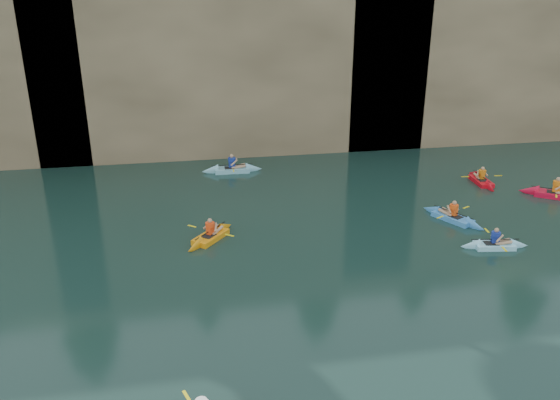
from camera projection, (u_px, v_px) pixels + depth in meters
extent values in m
plane|color=black|center=(262.00, 391.00, 14.40)|extent=(160.00, 160.00, 0.00)
cube|color=tan|center=(199.00, 47.00, 39.74)|extent=(70.00, 16.00, 12.00)
cube|color=#987D5C|center=(237.00, 63.00, 33.41)|extent=(24.00, 2.40, 11.40)
cube|color=#987D5C|center=(530.00, 68.00, 37.10)|extent=(26.00, 2.40, 9.84)
cube|color=black|center=(142.00, 135.00, 33.27)|extent=(3.50, 1.00, 3.20)
cube|color=black|center=(362.00, 116.00, 35.42)|extent=(5.00, 1.00, 4.50)
cube|color=yellow|center=(186.00, 396.00, 13.57)|extent=(0.22, 0.42, 0.02)
cube|color=orange|center=(211.00, 236.00, 23.12)|extent=(2.11, 2.35, 0.26)
cone|color=orange|center=(226.00, 227.00, 24.05)|extent=(1.10, 1.12, 0.72)
cone|color=orange|center=(194.00, 247.00, 22.19)|extent=(1.10, 1.12, 0.72)
cube|color=black|center=(208.00, 236.00, 22.96)|extent=(0.70, 0.71, 0.04)
cube|color=#FE4615|center=(210.00, 228.00, 22.98)|extent=(0.37, 0.39, 0.48)
sphere|color=tan|center=(210.00, 221.00, 22.86)|extent=(0.20, 0.20, 0.20)
cylinder|color=black|center=(210.00, 231.00, 23.02)|extent=(1.38, 1.68, 0.04)
cube|color=yellow|center=(192.00, 226.00, 23.46)|extent=(0.38, 0.33, 0.02)
cube|color=yellow|center=(229.00, 235.00, 22.59)|extent=(0.38, 0.33, 0.02)
cube|color=#98E2FF|center=(494.00, 245.00, 22.35)|extent=(2.25, 1.02, 0.25)
cone|color=#98E2FF|center=(519.00, 245.00, 22.38)|extent=(0.86, 0.78, 0.67)
cone|color=#98E2FF|center=(470.00, 246.00, 22.32)|extent=(0.86, 0.78, 0.67)
cube|color=black|center=(491.00, 243.00, 22.31)|extent=(0.61, 0.50, 0.04)
cube|color=navy|center=(496.00, 237.00, 22.22)|extent=(0.33, 0.24, 0.45)
sphere|color=tan|center=(497.00, 230.00, 22.11)|extent=(0.19, 0.19, 0.19)
cylinder|color=black|center=(495.00, 239.00, 22.26)|extent=(1.97, 0.33, 0.04)
cube|color=yellow|center=(487.00, 230.00, 23.09)|extent=(0.14, 0.43, 0.02)
cube|color=yellow|center=(504.00, 249.00, 21.42)|extent=(0.14, 0.43, 0.02)
cube|color=red|center=(481.00, 181.00, 29.86)|extent=(0.95, 2.49, 0.26)
cone|color=red|center=(472.00, 174.00, 30.92)|extent=(0.78, 0.92, 0.70)
cone|color=red|center=(491.00, 188.00, 28.79)|extent=(0.78, 0.92, 0.70)
cube|color=black|center=(483.00, 180.00, 29.68)|extent=(0.49, 0.59, 0.04)
cube|color=orange|center=(482.00, 174.00, 29.72)|extent=(0.24, 0.34, 0.47)
sphere|color=tan|center=(483.00, 168.00, 29.60)|extent=(0.20, 0.20, 0.20)
cylinder|color=black|center=(482.00, 176.00, 29.76)|extent=(0.23, 2.07, 0.04)
cube|color=yellow|center=(465.00, 177.00, 29.68)|extent=(0.43, 0.12, 0.02)
cube|color=yellow|center=(498.00, 176.00, 29.84)|extent=(0.43, 0.12, 0.02)
cube|color=#7DBCD1|center=(232.00, 170.00, 31.65)|extent=(2.72, 0.89, 0.30)
cone|color=#7DBCD1|center=(254.00, 169.00, 31.84)|extent=(0.97, 0.83, 0.81)
cone|color=#7DBCD1|center=(210.00, 171.00, 31.45)|extent=(0.97, 0.83, 0.81)
cube|color=black|center=(229.00, 168.00, 31.58)|extent=(0.56, 0.52, 0.04)
cube|color=navy|center=(232.00, 163.00, 31.49)|extent=(0.37, 0.24, 0.54)
sphere|color=tan|center=(232.00, 156.00, 31.35)|extent=(0.23, 0.23, 0.23)
cylinder|color=black|center=(232.00, 165.00, 31.54)|extent=(2.39, 0.08, 0.04)
cube|color=yellow|center=(230.00, 159.00, 32.55)|extent=(0.09, 0.42, 0.02)
cube|color=yellow|center=(234.00, 171.00, 30.54)|extent=(0.09, 0.42, 0.02)
cube|color=#3F89D6|center=(453.00, 218.00, 25.03)|extent=(1.84, 2.65, 0.26)
cone|color=#3F89D6|center=(431.00, 210.00, 25.93)|extent=(1.06, 1.14, 0.72)
cone|color=#3F89D6|center=(476.00, 226.00, 24.13)|extent=(1.06, 1.14, 0.72)
cube|color=black|center=(456.00, 217.00, 24.88)|extent=(0.65, 0.69, 0.04)
cube|color=#FD5215|center=(454.00, 210.00, 24.89)|extent=(0.34, 0.39, 0.48)
sphere|color=tan|center=(455.00, 203.00, 24.77)|extent=(0.20, 0.20, 0.20)
cylinder|color=black|center=(453.00, 212.00, 24.93)|extent=(0.99, 1.92, 0.04)
cube|color=yellow|center=(440.00, 217.00, 24.39)|extent=(0.41, 0.26, 0.02)
cube|color=yellow|center=(466.00, 207.00, 25.48)|extent=(0.41, 0.26, 0.02)
cube|color=red|center=(555.00, 195.00, 27.80)|extent=(2.67, 2.27, 0.30)
cone|color=red|center=(528.00, 191.00, 28.32)|extent=(1.25, 1.21, 0.81)
cube|color=black|center=(553.00, 192.00, 27.82)|extent=(0.74, 0.73, 0.04)
cube|color=orange|center=(557.00, 187.00, 27.65)|extent=(0.44, 0.41, 0.54)
sphere|color=tan|center=(558.00, 179.00, 27.51)|extent=(0.23, 0.23, 0.23)
cylinder|color=black|center=(556.00, 189.00, 27.70)|extent=(1.94, 1.44, 0.04)
cube|color=yellow|center=(557.00, 183.00, 28.62)|extent=(0.31, 0.39, 0.02)
cube|color=yellow|center=(556.00, 196.00, 26.78)|extent=(0.31, 0.39, 0.02)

